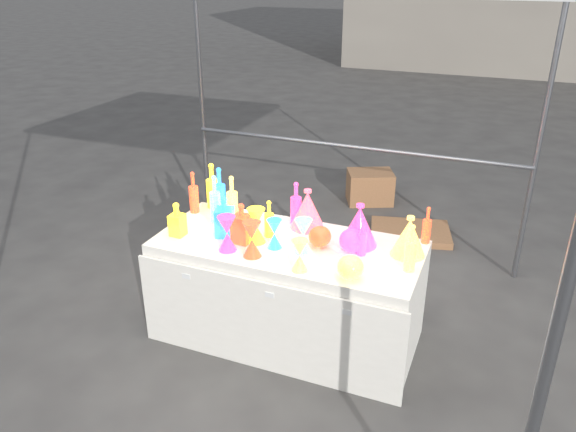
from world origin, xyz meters
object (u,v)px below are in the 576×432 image
at_px(display_table, 288,291).
at_px(decanter_0, 177,219).
at_px(bottle_0, 212,185).
at_px(hourglass_0, 252,239).
at_px(cardboard_box_closed, 370,187).

height_order(display_table, decanter_0, decanter_0).
bearing_deg(decanter_0, bottle_0, 94.19).
bearing_deg(decanter_0, display_table, 14.96).
xyz_separation_m(bottle_0, hourglass_0, (0.62, -0.61, -0.06)).
height_order(display_table, hourglass_0, hourglass_0).
distance_m(display_table, bottle_0, 1.01).
bearing_deg(cardboard_box_closed, hourglass_0, -115.70).
relative_size(display_table, bottle_0, 5.18).
bearing_deg(bottle_0, display_table, -25.08).
bearing_deg(decanter_0, hourglass_0, -5.09).
distance_m(decanter_0, hourglass_0, 0.61).
relative_size(display_table, cardboard_box_closed, 3.75).
distance_m(cardboard_box_closed, decanter_0, 2.98).
height_order(cardboard_box_closed, bottle_0, bottle_0).
relative_size(decanter_0, hourglass_0, 1.01).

